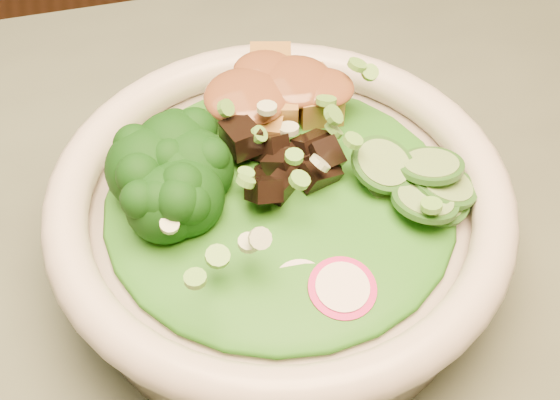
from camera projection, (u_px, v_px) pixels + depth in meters
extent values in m
cube|color=#505E4D|center=(433.00, 323.00, 0.53)|extent=(1.20, 0.80, 0.03)
cylinder|color=beige|center=(280.00, 235.00, 0.52)|extent=(0.27, 0.27, 0.06)
torus|color=beige|center=(280.00, 198.00, 0.50)|extent=(0.30, 0.30, 0.03)
ellipsoid|color=#1C6815|center=(280.00, 199.00, 0.50)|extent=(0.23, 0.23, 0.03)
ellipsoid|color=brown|center=(269.00, 93.00, 0.52)|extent=(0.08, 0.06, 0.02)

